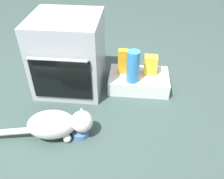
{
  "coord_description": "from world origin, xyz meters",
  "views": [
    {
      "loc": [
        0.5,
        -1.47,
        1.42
      ],
      "look_at": [
        0.35,
        0.03,
        0.25
      ],
      "focal_mm": 38.67,
      "sensor_mm": 36.0,
      "label": 1
    }
  ],
  "objects_px": {
    "juice_carton": "(123,62)",
    "cat": "(57,124)",
    "oven": "(68,54)",
    "pantry_cabinet": "(139,81)",
    "water_bottle": "(133,67)",
    "snack_bag": "(150,65)",
    "sauce_jar": "(135,66)",
    "food_bowl": "(80,132)"
  },
  "relations": [
    {
      "from": "oven",
      "to": "pantry_cabinet",
      "type": "distance_m",
      "value": 0.7
    },
    {
      "from": "cat",
      "to": "snack_bag",
      "type": "relative_size",
      "value": 4.19
    },
    {
      "from": "cat",
      "to": "oven",
      "type": "bearing_deg",
      "value": 85.05
    },
    {
      "from": "sauce_jar",
      "to": "food_bowl",
      "type": "bearing_deg",
      "value": -119.06
    },
    {
      "from": "snack_bag",
      "to": "water_bottle",
      "type": "distance_m",
      "value": 0.22
    },
    {
      "from": "food_bowl",
      "to": "cat",
      "type": "distance_m",
      "value": 0.19
    },
    {
      "from": "oven",
      "to": "pantry_cabinet",
      "type": "bearing_deg",
      "value": 2.15
    },
    {
      "from": "juice_carton",
      "to": "cat",
      "type": "bearing_deg",
      "value": -121.73
    },
    {
      "from": "snack_bag",
      "to": "sauce_jar",
      "type": "xyz_separation_m",
      "value": [
        -0.14,
        0.0,
        -0.02
      ]
    },
    {
      "from": "snack_bag",
      "to": "water_bottle",
      "type": "height_order",
      "value": "water_bottle"
    },
    {
      "from": "food_bowl",
      "to": "sauce_jar",
      "type": "distance_m",
      "value": 0.83
    },
    {
      "from": "oven",
      "to": "water_bottle",
      "type": "bearing_deg",
      "value": -7.61
    },
    {
      "from": "food_bowl",
      "to": "juice_carton",
      "type": "relative_size",
      "value": 0.55
    },
    {
      "from": "food_bowl",
      "to": "cat",
      "type": "relative_size",
      "value": 0.17
    },
    {
      "from": "pantry_cabinet",
      "to": "snack_bag",
      "type": "height_order",
      "value": "snack_bag"
    },
    {
      "from": "pantry_cabinet",
      "to": "sauce_jar",
      "type": "distance_m",
      "value": 0.15
    },
    {
      "from": "water_bottle",
      "to": "sauce_jar",
      "type": "relative_size",
      "value": 2.14
    },
    {
      "from": "oven",
      "to": "cat",
      "type": "xyz_separation_m",
      "value": [
        0.05,
        -0.66,
        -0.22
      ]
    },
    {
      "from": "pantry_cabinet",
      "to": "juice_carton",
      "type": "bearing_deg",
      "value": 171.19
    },
    {
      "from": "water_bottle",
      "to": "sauce_jar",
      "type": "bearing_deg",
      "value": 82.74
    },
    {
      "from": "pantry_cabinet",
      "to": "cat",
      "type": "xyz_separation_m",
      "value": [
        -0.59,
        -0.69,
        0.05
      ]
    },
    {
      "from": "cat",
      "to": "snack_bag",
      "type": "bearing_deg",
      "value": 36.81
    },
    {
      "from": "snack_bag",
      "to": "cat",
      "type": "bearing_deg",
      "value": -133.67
    },
    {
      "from": "juice_carton",
      "to": "pantry_cabinet",
      "type": "bearing_deg",
      "value": -8.81
    },
    {
      "from": "water_bottle",
      "to": "food_bowl",
      "type": "bearing_deg",
      "value": -123.84
    },
    {
      "from": "oven",
      "to": "food_bowl",
      "type": "distance_m",
      "value": 0.74
    },
    {
      "from": "oven",
      "to": "cat",
      "type": "height_order",
      "value": "oven"
    },
    {
      "from": "pantry_cabinet",
      "to": "cat",
      "type": "height_order",
      "value": "cat"
    },
    {
      "from": "oven",
      "to": "water_bottle",
      "type": "height_order",
      "value": "oven"
    },
    {
      "from": "pantry_cabinet",
      "to": "juice_carton",
      "type": "distance_m",
      "value": 0.25
    },
    {
      "from": "pantry_cabinet",
      "to": "snack_bag",
      "type": "xyz_separation_m",
      "value": [
        0.1,
        0.04,
        0.16
      ]
    },
    {
      "from": "cat",
      "to": "snack_bag",
      "type": "height_order",
      "value": "snack_bag"
    },
    {
      "from": "snack_bag",
      "to": "sauce_jar",
      "type": "bearing_deg",
      "value": 178.2
    },
    {
      "from": "pantry_cabinet",
      "to": "snack_bag",
      "type": "distance_m",
      "value": 0.19
    },
    {
      "from": "snack_bag",
      "to": "water_bottle",
      "type": "bearing_deg",
      "value": -138.12
    },
    {
      "from": "pantry_cabinet",
      "to": "juice_carton",
      "type": "xyz_separation_m",
      "value": [
        -0.16,
        0.02,
        0.19
      ]
    },
    {
      "from": "food_bowl",
      "to": "juice_carton",
      "type": "distance_m",
      "value": 0.77
    },
    {
      "from": "sauce_jar",
      "to": "oven",
      "type": "bearing_deg",
      "value": -173.34
    },
    {
      "from": "pantry_cabinet",
      "to": "water_bottle",
      "type": "distance_m",
      "value": 0.25
    },
    {
      "from": "pantry_cabinet",
      "to": "water_bottle",
      "type": "xyz_separation_m",
      "value": [
        -0.06,
        -0.1,
        0.22
      ]
    },
    {
      "from": "oven",
      "to": "food_bowl",
      "type": "relative_size",
      "value": 5.24
    },
    {
      "from": "water_bottle",
      "to": "sauce_jar",
      "type": "xyz_separation_m",
      "value": [
        0.02,
        0.15,
        -0.08
      ]
    }
  ]
}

